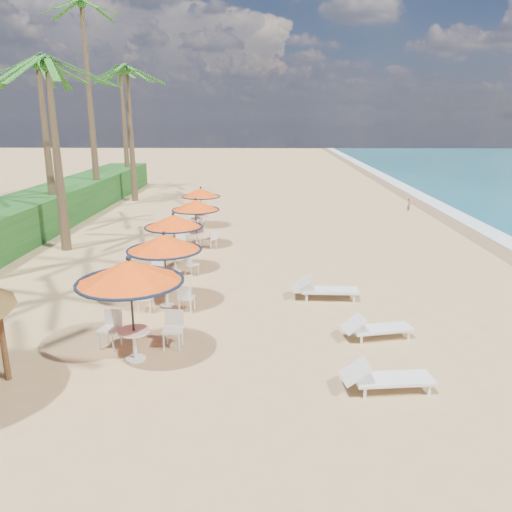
{
  "coord_description": "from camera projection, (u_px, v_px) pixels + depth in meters",
  "views": [
    {
      "loc": [
        -1.85,
        -11.09,
        5.63
      ],
      "look_at": [
        -2.2,
        4.61,
        1.2
      ],
      "focal_mm": 35.0,
      "sensor_mm": 36.0,
      "label": 1
    }
  ],
  "objects": [
    {
      "name": "palm_6",
      "position": [
        127.0,
        78.0,
        32.02
      ],
      "size": [
        5.0,
        5.0,
        8.7
      ],
      "color": "brown",
      "rests_on": "ground"
    },
    {
      "name": "lounger_mid",
      "position": [
        375.0,
        327.0,
        12.98
      ],
      "size": [
        1.93,
        0.97,
        0.66
      ],
      "rotation": [
        0.0,
        0.0,
        0.22
      ],
      "color": "white",
      "rests_on": "ground"
    },
    {
      "name": "palm_3",
      "position": [
        48.0,
        77.0,
        19.79
      ],
      "size": [
        5.0,
        5.0,
        7.84
      ],
      "color": "brown",
      "rests_on": "ground"
    },
    {
      "name": "lounger_near",
      "position": [
        384.0,
        377.0,
        10.49
      ],
      "size": [
        1.99,
        0.81,
        0.7
      ],
      "rotation": [
        0.0,
        0.0,
        0.11
      ],
      "color": "white",
      "rests_on": "ground"
    },
    {
      "name": "palm_4",
      "position": [
        39.0,
        75.0,
        23.51
      ],
      "size": [
        5.0,
        5.0,
        8.21
      ],
      "color": "brown",
      "rests_on": "ground"
    },
    {
      "name": "wetsand_band",
      "position": [
        503.0,
        250.0,
        21.6
      ],
      "size": [
        1.4,
        140.0,
        0.02
      ],
      "primitive_type": "cube",
      "color": "olive",
      "rests_on": "ground"
    },
    {
      "name": "ground",
      "position": [
        342.0,
        355.0,
        12.16
      ],
      "size": [
        160.0,
        160.0,
        0.0
      ],
      "primitive_type": "plane",
      "color": "tan",
      "rests_on": "ground"
    },
    {
      "name": "person",
      "position": [
        409.0,
        204.0,
        30.19
      ],
      "size": [
        0.3,
        0.37,
        0.88
      ],
      "primitive_type": "imported",
      "rotation": [
        0.0,
        0.0,
        1.27
      ],
      "color": "brown",
      "rests_on": "ground"
    },
    {
      "name": "palm_5",
      "position": [
        83.0,
        17.0,
        28.31
      ],
      "size": [
        5.0,
        5.0,
        12.03
      ],
      "color": "brown",
      "rests_on": "ground"
    },
    {
      "name": "station_0",
      "position": [
        131.0,
        280.0,
        11.48
      ],
      "size": [
        2.48,
        2.48,
        2.59
      ],
      "color": "black",
      "rests_on": "ground"
    },
    {
      "name": "station_1",
      "position": [
        163.0,
        252.0,
        14.83
      ],
      "size": [
        2.25,
        2.25,
        2.35
      ],
      "color": "black",
      "rests_on": "ground"
    },
    {
      "name": "palm_7",
      "position": [
        121.0,
        78.0,
        36.77
      ],
      "size": [
        5.0,
        5.0,
        9.11
      ],
      "color": "brown",
      "rests_on": "ground"
    },
    {
      "name": "lounger_far",
      "position": [
        323.0,
        289.0,
        15.79
      ],
      "size": [
        2.1,
        0.7,
        0.75
      ],
      "rotation": [
        0.0,
        0.0,
        -0.02
      ],
      "color": "white",
      "rests_on": "ground"
    },
    {
      "name": "station_3",
      "position": [
        196.0,
        211.0,
        21.79
      ],
      "size": [
        2.1,
        2.12,
        2.19
      ],
      "color": "black",
      "rests_on": "ground"
    },
    {
      "name": "station_2",
      "position": [
        174.0,
        229.0,
        18.26
      ],
      "size": [
        2.15,
        2.23,
        2.24
      ],
      "color": "black",
      "rests_on": "ground"
    },
    {
      "name": "station_4",
      "position": [
        201.0,
        196.0,
        25.79
      ],
      "size": [
        2.03,
        2.07,
        2.12
      ],
      "color": "black",
      "rests_on": "ground"
    },
    {
      "name": "scrub_hedge",
      "position": [
        12.0,
        223.0,
        22.79
      ],
      "size": [
        3.0,
        40.0,
        1.8
      ],
      "primitive_type": "cube",
      "color": "#194716",
      "rests_on": "ground"
    }
  ]
}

